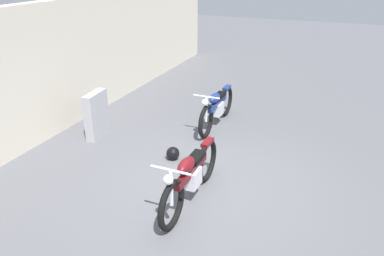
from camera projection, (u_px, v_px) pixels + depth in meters
ground_plane at (201, 185)px, 6.40m from camera, size 40.00×40.00×0.00m
building_wall at (16, 81)px, 7.16m from camera, size 18.00×0.30×2.77m
stone_marker at (96, 115)px, 7.97m from camera, size 0.71×0.27×0.99m
helmet at (173, 153)px, 7.16m from camera, size 0.25×0.25×0.25m
motorcycle_blue at (217, 107)px, 8.49m from camera, size 2.10×0.59×0.94m
motorcycle_maroon at (191, 176)px, 5.77m from camera, size 2.13×0.59×0.96m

